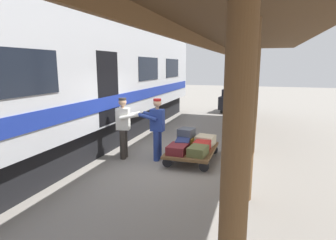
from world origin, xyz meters
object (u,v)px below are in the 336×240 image
suitcase_yellow_case (187,140)px  porter_by_door (124,126)px  suitcase_maroon_trunk (178,149)px  suitcase_red_plastic (202,146)px  porter_in_overalls (157,127)px  train_car (63,83)px  luggage_cart (192,150)px  suitcase_slate_roller (186,133)px  baggage_tug (232,101)px  suitcase_navy_fabric (183,144)px  suitcase_cream_canvas (205,140)px  suitcase_olive_duffel (198,151)px

suitcase_yellow_case → porter_by_door: 1.89m
suitcase_yellow_case → suitcase_maroon_trunk: 1.01m
suitcase_red_plastic → porter_in_overalls: porter_in_overalls is taller
train_car → luggage_cart: train_car is taller
suitcase_slate_roller → porter_in_overalls: 1.02m
train_car → baggage_tug: bearing=-114.5°
porter_by_door → suitcase_navy_fabric: bearing=-166.1°
train_car → suitcase_yellow_case: train_car is taller
suitcase_yellow_case → suitcase_slate_roller: size_ratio=1.16×
suitcase_red_plastic → suitcase_cream_canvas: suitcase_cream_canvas is taller
suitcase_maroon_trunk → suitcase_navy_fabric: suitcase_navy_fabric is taller
train_car → suitcase_slate_roller: (-3.53, -0.82, -1.41)m
suitcase_red_plastic → suitcase_slate_roller: suitcase_slate_roller is taller
luggage_cart → suitcase_yellow_case: suitcase_yellow_case is taller
suitcase_navy_fabric → baggage_tug: bearing=-93.3°
suitcase_olive_duffel → baggage_tug: baggage_tug is taller
train_car → suitcase_cream_canvas: (-4.08, -0.86, -1.60)m
suitcase_olive_duffel → suitcase_slate_roller: size_ratio=1.31×
suitcase_olive_duffel → suitcase_slate_roller: (0.55, -0.98, 0.20)m
suitcase_olive_duffel → suitcase_red_plastic: bearing=-90.0°
suitcase_yellow_case → suitcase_red_plastic: suitcase_red_plastic is taller
train_car → suitcase_cream_canvas: size_ratio=33.40×
suitcase_navy_fabric → porter_in_overalls: size_ratio=0.36×
suitcase_olive_duffel → suitcase_navy_fabric: bearing=-43.4°
luggage_cart → suitcase_maroon_trunk: bearing=62.1°
suitcase_navy_fabric → suitcase_cream_canvas: suitcase_cream_canvas is taller
suitcase_navy_fabric → suitcase_olive_duffel: suitcase_navy_fabric is taller
train_car → baggage_tug: size_ratio=9.39×
train_car → porter_in_overalls: bearing=-178.1°
luggage_cart → baggage_tug: 8.54m
suitcase_yellow_case → suitcase_navy_fabric: size_ratio=0.81×
train_car → suitcase_red_plastic: 4.40m
suitcase_slate_roller → luggage_cart: bearing=121.3°
porter_by_door → baggage_tug: (-2.09, -8.93, -0.30)m
suitcase_red_plastic → suitcase_slate_roller: bearing=-40.3°
suitcase_red_plastic → suitcase_cream_canvas: 0.51m
suitcase_olive_duffel → suitcase_slate_roller: 1.14m
suitcase_navy_fabric → baggage_tug: baggage_tug is taller
train_car → luggage_cart: bearing=-174.7°
suitcase_red_plastic → train_car: bearing=5.0°
suitcase_red_plastic → suitcase_cream_canvas: size_ratio=0.94×
suitcase_navy_fabric → suitcase_slate_roller: 0.51m
suitcase_yellow_case → suitcase_cream_canvas: size_ratio=0.98×
suitcase_red_plastic → baggage_tug: baggage_tug is taller
suitcase_navy_fabric → suitcase_slate_roller: bearing=-87.9°
luggage_cart → porter_in_overalls: (0.94, 0.26, 0.64)m
train_car → baggage_tug: 9.87m
luggage_cart → baggage_tug: baggage_tug is taller
train_car → suitcase_olive_duffel: train_car is taller
baggage_tug → suitcase_red_plastic: bearing=90.3°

